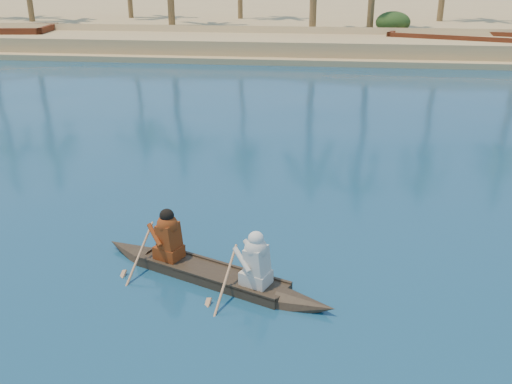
# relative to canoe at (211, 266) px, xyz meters

# --- Properties ---
(ground) EXTENTS (160.00, 160.00, 0.00)m
(ground) POSITION_rel_canoe_xyz_m (6.47, 4.00, -0.29)
(ground) COLOR navy
(ground) RESTS_ON ground
(sandy_embankment) EXTENTS (150.00, 51.00, 1.50)m
(sandy_embankment) POSITION_rel_canoe_xyz_m (6.47, 50.89, 0.24)
(sandy_embankment) COLOR tan
(sandy_embankment) RESTS_ON ground
(shrub_cluster) EXTENTS (100.00, 6.00, 2.40)m
(shrub_cluster) POSITION_rel_canoe_xyz_m (6.47, 35.50, 0.91)
(shrub_cluster) COLOR #223A15
(shrub_cluster) RESTS_ON ground
(canoe) EXTENTS (5.26, 2.77, 1.49)m
(canoe) POSITION_rel_canoe_xyz_m (0.00, 0.00, 0.00)
(canoe) COLOR #362B1D
(canoe) RESTS_ON ground
(barge_mid) EXTENTS (11.74, 7.04, 1.86)m
(barge_mid) POSITION_rel_canoe_xyz_m (11.93, 31.00, 0.36)
(barge_mid) COLOR maroon
(barge_mid) RESTS_ON ground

